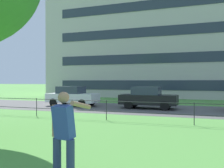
{
  "coord_description": "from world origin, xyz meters",
  "views": [
    {
      "loc": [
        0.11,
        1.8,
        1.92
      ],
      "look_at": [
        -2.57,
        9.42,
        1.84
      ],
      "focal_mm": 38.77,
      "sensor_mm": 36.0,
      "label": 1
    }
  ],
  "objects_px": {
    "person_thrower": "(64,133)",
    "car_white_center": "(72,96)",
    "apartment_building_background": "(176,29)",
    "car_black_far_right": "(148,98)"
  },
  "relations": [
    {
      "from": "car_black_far_right",
      "to": "apartment_building_background",
      "type": "distance_m",
      "value": 19.53
    },
    {
      "from": "person_thrower",
      "to": "car_white_center",
      "type": "xyz_separation_m",
      "value": [
        -6.84,
        12.8,
        -0.15
      ]
    },
    {
      "from": "car_black_far_right",
      "to": "person_thrower",
      "type": "bearing_deg",
      "value": -86.2
    },
    {
      "from": "person_thrower",
      "to": "car_white_center",
      "type": "relative_size",
      "value": 0.43
    },
    {
      "from": "person_thrower",
      "to": "car_white_center",
      "type": "height_order",
      "value": "person_thrower"
    },
    {
      "from": "person_thrower",
      "to": "apartment_building_background",
      "type": "distance_m",
      "value": 31.63
    },
    {
      "from": "car_white_center",
      "to": "car_black_far_right",
      "type": "height_order",
      "value": "same"
    },
    {
      "from": "person_thrower",
      "to": "apartment_building_background",
      "type": "relative_size",
      "value": 0.05
    },
    {
      "from": "person_thrower",
      "to": "apartment_building_background",
      "type": "height_order",
      "value": "apartment_building_background"
    },
    {
      "from": "car_black_far_right",
      "to": "apartment_building_background",
      "type": "relative_size",
      "value": 0.12
    }
  ]
}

